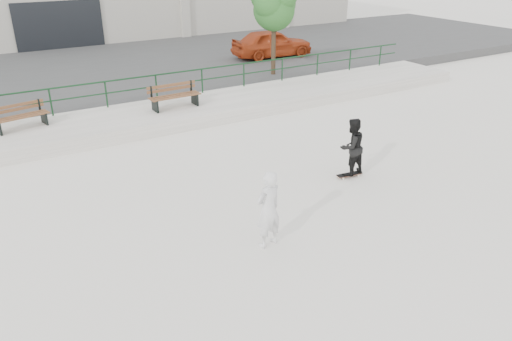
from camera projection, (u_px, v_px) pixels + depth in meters
ground at (287, 244)px, 11.33m from camera, size 120.00×120.00×0.00m
ledge at (145, 119)px, 18.65m from camera, size 30.00×3.00×0.50m
parking_strip at (88, 73)px, 25.28m from camera, size 60.00×14.00×0.50m
railing at (131, 85)px, 19.25m from camera, size 28.00×0.06×1.03m
bench_left at (20, 117)px, 16.75m from camera, size 1.88×0.89×0.84m
bench_right at (174, 96)px, 18.88m from camera, size 1.98×0.64×0.91m
tree at (275, 5)px, 22.66m from camera, size 2.38×2.11×4.23m
red_car at (272, 43)px, 27.22m from camera, size 4.55×2.14×1.50m
skateboard at (349, 174)px, 14.55m from camera, size 0.80×0.30×0.09m
standing_skater at (352, 147)px, 14.19m from camera, size 0.86×0.69×1.69m
seated_skater at (268, 209)px, 10.92m from camera, size 0.73×0.55×1.82m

